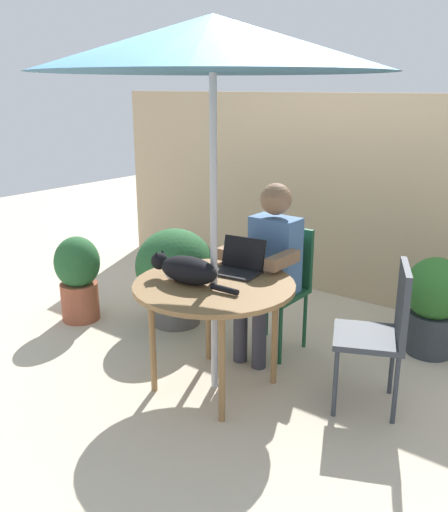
{
  "coord_description": "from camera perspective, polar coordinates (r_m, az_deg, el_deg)",
  "views": [
    {
      "loc": [
        2.03,
        -2.5,
        1.89
      ],
      "look_at": [
        0.0,
        0.1,
        0.87
      ],
      "focal_mm": 38.88,
      "sensor_mm": 36.0,
      "label": 1
    }
  ],
  "objects": [
    {
      "name": "potted_plant_by_chair",
      "position": [
        4.51,
        -5.07,
        -1.62
      ],
      "size": [
        0.63,
        0.63,
        0.8
      ],
      "color": "#595654",
      "rests_on": "ground"
    },
    {
      "name": "laptop",
      "position": [
        3.62,
        1.65,
        -0.66
      ],
      "size": [
        0.33,
        0.29,
        0.21
      ],
      "color": "black",
      "rests_on": "patio_table"
    },
    {
      "name": "cat",
      "position": [
        3.42,
        -3.99,
        -1.42
      ],
      "size": [
        0.65,
        0.23,
        0.17
      ],
      "color": "black",
      "rests_on": "patio_table"
    },
    {
      "name": "person_seated",
      "position": [
        3.91,
        4.68,
        -0.51
      ],
      "size": [
        0.48,
        0.48,
        1.25
      ],
      "color": "#4C72A5",
      "rests_on": "ground"
    },
    {
      "name": "patio_table",
      "position": [
        3.45,
        -1.02,
        -3.73
      ],
      "size": [
        1.01,
        1.01,
        0.72
      ],
      "color": "olive",
      "rests_on": "ground"
    },
    {
      "name": "potted_plant_near_fence",
      "position": [
        4.26,
        20.79,
        -4.41
      ],
      "size": [
        0.43,
        0.43,
        0.73
      ],
      "color": "#33383D",
      "rests_on": "ground"
    },
    {
      "name": "patio_umbrella",
      "position": [
        3.23,
        -1.17,
        20.99
      ],
      "size": [
        2.01,
        2.01,
        2.26
      ],
      "color": "#B7B7BC",
      "rests_on": "ground"
    },
    {
      "name": "chair_occupied",
      "position": [
        4.09,
        5.85,
        -2.22
      ],
      "size": [
        0.4,
        0.4,
        0.91
      ],
      "color": "#194C2D",
      "rests_on": "ground"
    },
    {
      "name": "fence_back",
      "position": [
        5.07,
        13.65,
        5.59
      ],
      "size": [
        5.6,
        0.08,
        1.83
      ],
      "primitive_type": "cube",
      "color": "tan",
      "rests_on": "ground"
    },
    {
      "name": "ground_plane",
      "position": [
        3.73,
        -0.97,
        -13.24
      ],
      "size": [
        14.0,
        14.0,
        0.0
      ],
      "primitive_type": "plane",
      "color": "beige"
    },
    {
      "name": "chair_empty",
      "position": [
        3.41,
        16.1,
        -6.84
      ],
      "size": [
        0.53,
        0.53,
        0.91
      ],
      "color": "#33383F",
      "rests_on": "ground"
    },
    {
      "name": "potted_plant_corner",
      "position": [
        4.73,
        -14.78,
        -1.98
      ],
      "size": [
        0.37,
        0.37,
        0.72
      ],
      "color": "#9E5138",
      "rests_on": "ground"
    }
  ]
}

